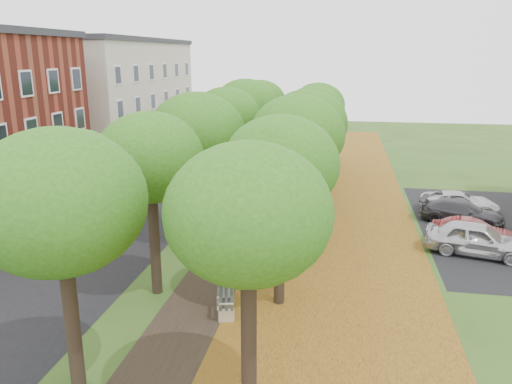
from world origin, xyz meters
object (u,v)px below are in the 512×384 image
at_px(car_grey, 462,212).
at_px(bench, 224,297).
at_px(car_white, 460,202).
at_px(car_red, 473,234).
at_px(car_silver, 477,239).

bearing_deg(car_grey, bench, 157.16).
bearing_deg(bench, car_white, -51.93).
distance_m(car_red, car_grey, 3.48).
distance_m(bench, car_red, 13.20).
bearing_deg(car_grey, car_white, 11.26).
bearing_deg(bench, car_grey, -55.72).
bearing_deg(bench, car_silver, -68.88).
bearing_deg(car_red, bench, 140.06).
relative_size(car_red, car_white, 0.88).
bearing_deg(car_silver, car_white, 9.48).
height_order(car_silver, car_white, car_silver).
bearing_deg(car_red, car_grey, 8.16).
distance_m(bench, car_silver, 12.49).
height_order(car_red, car_white, car_red).
height_order(bench, car_white, car_white).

